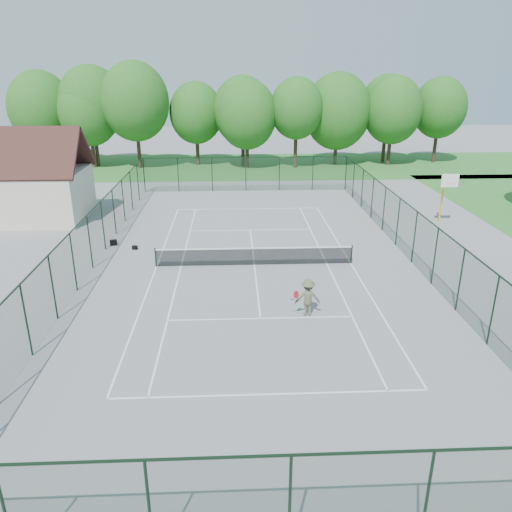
% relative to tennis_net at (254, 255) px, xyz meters
% --- Properties ---
extents(ground, '(140.00, 140.00, 0.00)m').
position_rel_tennis_net_xyz_m(ground, '(0.00, 0.00, -0.58)').
color(ground, gray).
rests_on(ground, ground).
extents(grass_far, '(80.00, 16.00, 0.01)m').
position_rel_tennis_net_xyz_m(grass_far, '(0.00, 30.00, -0.57)').
color(grass_far, '#388132').
rests_on(grass_far, ground).
extents(court_lines, '(11.05, 23.85, 0.01)m').
position_rel_tennis_net_xyz_m(court_lines, '(0.00, 0.00, -0.57)').
color(court_lines, white).
rests_on(court_lines, ground).
extents(tennis_net, '(11.08, 0.08, 1.10)m').
position_rel_tennis_net_xyz_m(tennis_net, '(0.00, 0.00, 0.00)').
color(tennis_net, black).
rests_on(tennis_net, ground).
extents(fence_enclosure, '(18.05, 36.05, 3.02)m').
position_rel_tennis_net_xyz_m(fence_enclosure, '(0.00, 0.00, 0.98)').
color(fence_enclosure, '#1B3821').
rests_on(fence_enclosure, ground).
extents(utility_building, '(8.60, 6.27, 6.63)m').
position_rel_tennis_net_xyz_m(utility_building, '(-16.00, 10.00, 2.54)').
color(utility_building, beige).
rests_on(utility_building, ground).
extents(tree_line_far, '(39.40, 6.40, 9.70)m').
position_rel_tennis_net_xyz_m(tree_line_far, '(0.00, 30.00, 5.42)').
color(tree_line_far, '#3D291E').
rests_on(tree_line_far, ground).
extents(basketball_goal, '(1.20, 1.43, 3.65)m').
position_rel_tennis_net_xyz_m(basketball_goal, '(13.66, 7.27, 1.99)').
color(basketball_goal, '#DCBC0C').
rests_on(basketball_goal, ground).
extents(sports_bag_a, '(0.49, 0.37, 0.34)m').
position_rel_tennis_net_xyz_m(sports_bag_a, '(-8.67, 3.72, -0.40)').
color(sports_bag_a, black).
rests_on(sports_bag_a, ground).
extents(sports_bag_b, '(0.35, 0.27, 0.24)m').
position_rel_tennis_net_xyz_m(sports_bag_b, '(-7.20, 2.88, -0.46)').
color(sports_bag_b, black).
rests_on(sports_bag_b, ground).
extents(tennis_player, '(1.68, 0.90, 1.73)m').
position_rel_tennis_net_xyz_m(tennis_player, '(2.12, -6.15, 0.29)').
color(tennis_player, '#575A3E').
rests_on(tennis_player, ground).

